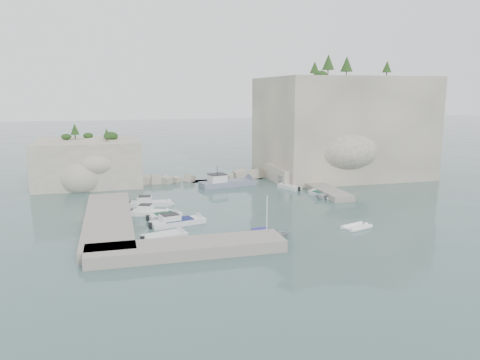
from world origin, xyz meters
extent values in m
plane|color=#40615D|center=(0.00, 0.00, 0.00)|extent=(400.00, 400.00, 0.00)
cube|color=beige|center=(23.00, 23.00, 8.50)|extent=(26.00, 22.00, 17.00)
cube|color=beige|center=(13.00, 18.00, 1.25)|extent=(8.00, 10.00, 2.50)
cube|color=beige|center=(-20.00, 25.00, 3.50)|extent=(16.00, 14.00, 7.00)
cube|color=#9E9689|center=(-17.00, -1.00, 0.55)|extent=(5.00, 24.00, 1.10)
cube|color=#9E9689|center=(-10.00, -12.50, 0.55)|extent=(18.00, 4.00, 1.10)
cube|color=#9E9689|center=(13.50, 10.00, 0.40)|extent=(3.00, 16.00, 0.80)
cube|color=beige|center=(-1.00, 22.00, 0.70)|extent=(28.00, 3.00, 1.40)
imported|color=silver|center=(-1.63, -10.28, 0.00)|extent=(5.28, 3.89, 1.06)
imported|color=silver|center=(11.69, 4.92, 0.00)|extent=(3.07, 2.72, 1.51)
imported|color=silver|center=(10.93, 14.17, 0.00)|extent=(5.45, 3.95, 1.98)
cylinder|color=white|center=(-1.63, -10.28, 2.63)|extent=(0.10, 0.10, 4.20)
cone|color=#1E4219|center=(18.00, 18.00, 19.27)|extent=(1.96, 1.96, 2.45)
cone|color=#1E4219|center=(26.00, 27.00, 19.60)|extent=(2.24, 2.24, 2.80)
cone|color=#1E4219|center=(30.00, 20.00, 18.82)|extent=(1.57, 1.57, 1.96)
cone|color=#1E4219|center=(21.00, 30.00, 19.08)|extent=(1.79, 1.79, 2.24)
cone|color=#1E4219|center=(-22.00, 27.00, 8.62)|extent=(1.40, 1.40, 1.75)
cone|color=#1E4219|center=(-17.00, 22.00, 8.30)|extent=(1.12, 1.12, 1.40)
camera|label=1|loc=(-15.98, -53.02, 14.59)|focal=35.00mm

